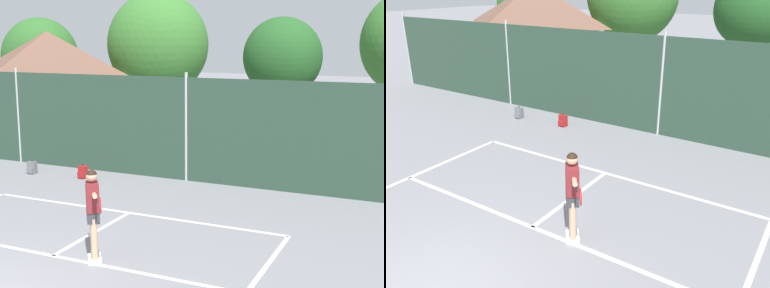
% 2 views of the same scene
% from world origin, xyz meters
% --- Properties ---
extents(chainlink_fence, '(26.09, 0.09, 3.33)m').
position_xyz_m(chainlink_fence, '(0.00, 9.00, 1.59)').
color(chainlink_fence, '#284233').
rests_on(chainlink_fence, ground).
extents(clubhouse_building, '(6.36, 5.51, 4.65)m').
position_xyz_m(clubhouse_building, '(-8.86, 13.67, 2.42)').
color(clubhouse_building, beige).
rests_on(clubhouse_building, ground).
extents(treeline_backdrop, '(27.19, 4.34, 6.47)m').
position_xyz_m(treeline_backdrop, '(-1.58, 17.07, 3.82)').
color(treeline_backdrop, brown).
rests_on(treeline_backdrop, ground).
extents(tennis_player, '(0.99, 1.12, 1.85)m').
position_xyz_m(tennis_player, '(0.93, 2.59, 1.11)').
color(tennis_player, silver).
rests_on(tennis_player, ground).
extents(backpack_grey, '(0.28, 0.24, 0.46)m').
position_xyz_m(backpack_grey, '(-4.96, 7.75, 0.19)').
color(backpack_grey, slate).
rests_on(backpack_grey, ground).
extents(backpack_red, '(0.30, 0.27, 0.46)m').
position_xyz_m(backpack_red, '(-3.09, 7.92, 0.19)').
color(backpack_red, maroon).
rests_on(backpack_red, ground).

